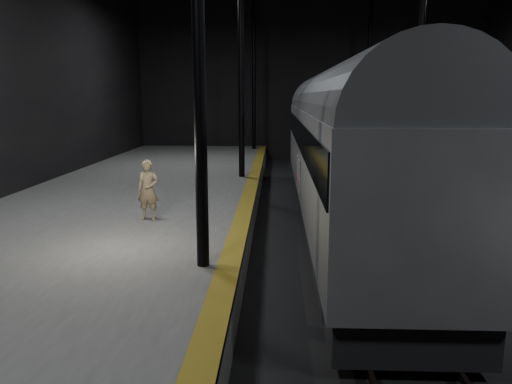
{
  "coord_description": "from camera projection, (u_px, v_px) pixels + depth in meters",
  "views": [
    {
      "loc": [
        -2.26,
        -14.13,
        4.56
      ],
      "look_at": [
        -2.8,
        -0.87,
        2.0
      ],
      "focal_mm": 35.0,
      "sensor_mm": 36.0,
      "label": 1
    }
  ],
  "objects": [
    {
      "name": "platform_left",
      "position": [
        100.0,
        235.0,
        14.84
      ],
      "size": [
        9.0,
        43.8,
        1.0
      ],
      "primitive_type": "cube",
      "color": "#555552",
      "rests_on": "ground"
    },
    {
      "name": "track",
      "position": [
        352.0,
        252.0,
        14.62
      ],
      "size": [
        2.4,
        43.0,
        0.24
      ],
      "color": "#3F3328",
      "rests_on": "ground"
    },
    {
      "name": "ground",
      "position": [
        352.0,
        254.0,
        14.63
      ],
      "size": [
        44.0,
        44.0,
        0.0
      ],
      "primitive_type": "plane",
      "color": "black",
      "rests_on": "ground"
    },
    {
      "name": "train",
      "position": [
        342.0,
        141.0,
        17.15
      ],
      "size": [
        3.03,
        20.26,
        5.42
      ],
      "color": "#A2A5AA",
      "rests_on": "ground"
    },
    {
      "name": "tactile_strip",
      "position": [
        242.0,
        220.0,
        14.57
      ],
      "size": [
        0.5,
        43.8,
        0.01
      ],
      "primitive_type": "cube",
      "color": "olive",
      "rests_on": "platform_left"
    },
    {
      "name": "woman",
      "position": [
        148.0,
        190.0,
        14.48
      ],
      "size": [
        0.67,
        0.47,
        1.75
      ],
      "primitive_type": "imported",
      "rotation": [
        0.0,
        0.0,
        -0.09
      ],
      "color": "tan",
      "rests_on": "platform_left"
    }
  ]
}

